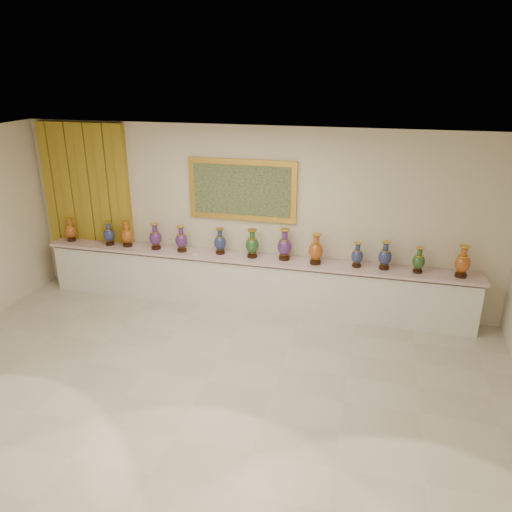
{
  "coord_description": "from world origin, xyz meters",
  "views": [
    {
      "loc": [
        1.98,
        -5.18,
        3.84
      ],
      "look_at": [
        0.23,
        1.7,
        1.14
      ],
      "focal_mm": 35.0,
      "sensor_mm": 36.0,
      "label": 1
    }
  ],
  "objects_px": {
    "vase_0": "(71,231)",
    "vase_2": "(127,235)",
    "vase_1": "(109,234)",
    "counter": "(251,282)"
  },
  "relations": [
    {
      "from": "counter",
      "to": "vase_1",
      "type": "bearing_deg",
      "value": -179.16
    },
    {
      "from": "counter",
      "to": "vase_2",
      "type": "height_order",
      "value": "vase_2"
    },
    {
      "from": "vase_1",
      "to": "vase_2",
      "type": "xyz_separation_m",
      "value": [
        0.34,
        0.01,
        0.01
      ]
    },
    {
      "from": "vase_0",
      "to": "vase_2",
      "type": "distance_m",
      "value": 1.12
    },
    {
      "from": "vase_2",
      "to": "vase_0",
      "type": "bearing_deg",
      "value": 179.03
    },
    {
      "from": "counter",
      "to": "vase_0",
      "type": "height_order",
      "value": "vase_0"
    },
    {
      "from": "vase_1",
      "to": "vase_2",
      "type": "relative_size",
      "value": 0.95
    },
    {
      "from": "vase_0",
      "to": "vase_2",
      "type": "relative_size",
      "value": 0.93
    },
    {
      "from": "vase_0",
      "to": "vase_1",
      "type": "xyz_separation_m",
      "value": [
        0.78,
        -0.03,
        0.0
      ]
    },
    {
      "from": "vase_1",
      "to": "vase_2",
      "type": "height_order",
      "value": "vase_2"
    }
  ]
}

